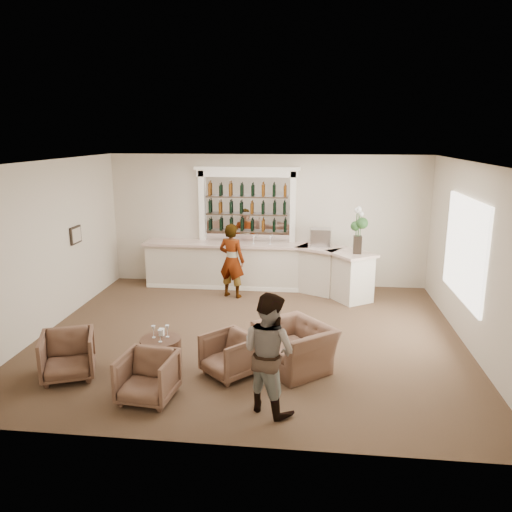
{
  "coord_description": "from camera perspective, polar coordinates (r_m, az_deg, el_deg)",
  "views": [
    {
      "loc": [
        1.12,
        -8.91,
        3.79
      ],
      "look_at": [
        0.01,
        0.9,
        1.36
      ],
      "focal_mm": 35.0,
      "sensor_mm": 36.0,
      "label": 1
    }
  ],
  "objects": [
    {
      "name": "ground",
      "position": [
        9.75,
        -0.67,
        -9.07
      ],
      "size": [
        8.0,
        8.0,
        0.0
      ],
      "primitive_type": "plane",
      "color": "brown",
      "rests_on": "ground"
    },
    {
      "name": "room_shell",
      "position": [
        9.78,
        0.76,
        5.27
      ],
      "size": [
        8.04,
        7.02,
        3.32
      ],
      "color": "beige",
      "rests_on": "ground"
    },
    {
      "name": "bar_counter",
      "position": [
        12.4,
        0.29,
        -1.22
      ],
      "size": [
        5.72,
        1.8,
        1.14
      ],
      "color": "silver",
      "rests_on": "ground"
    },
    {
      "name": "back_bar_alcove",
      "position": [
        12.55,
        -1.04,
        5.75
      ],
      "size": [
        2.64,
        0.25,
        3.0
      ],
      "color": "white",
      "rests_on": "ground"
    },
    {
      "name": "cocktail_table",
      "position": [
        8.59,
        -10.8,
        -10.8
      ],
      "size": [
        0.68,
        0.68,
        0.5
      ],
      "primitive_type": "cylinder",
      "color": "#553225",
      "rests_on": "ground"
    },
    {
      "name": "sommelier",
      "position": [
        11.74,
        -2.79,
        -0.53
      ],
      "size": [
        0.75,
        0.61,
        1.77
      ],
      "primitive_type": "imported",
      "rotation": [
        0.0,
        0.0,
        2.81
      ],
      "color": "gray",
      "rests_on": "ground"
    },
    {
      "name": "guest",
      "position": [
        7.0,
        1.46,
        -10.95
      ],
      "size": [
        1.06,
        1.01,
        1.72
      ],
      "primitive_type": "imported",
      "rotation": [
        0.0,
        0.0,
        2.53
      ],
      "color": "gray",
      "rests_on": "ground"
    },
    {
      "name": "armchair_left",
      "position": [
        8.6,
        -20.71,
        -10.58
      ],
      "size": [
        1.04,
        1.05,
        0.74
      ],
      "primitive_type": "imported",
      "rotation": [
        0.0,
        0.0,
        0.38
      ],
      "color": "brown",
      "rests_on": "ground"
    },
    {
      "name": "armchair_center",
      "position": [
        7.61,
        -12.29,
        -13.37
      ],
      "size": [
        0.83,
        0.85,
        0.71
      ],
      "primitive_type": "imported",
      "rotation": [
        0.0,
        0.0,
        -0.1
      ],
      "color": "brown",
      "rests_on": "ground"
    },
    {
      "name": "armchair_right",
      "position": [
        8.15,
        -3.06,
        -11.23
      ],
      "size": [
        1.05,
        1.05,
        0.69
      ],
      "primitive_type": "imported",
      "rotation": [
        0.0,
        0.0,
        -0.75
      ],
      "color": "brown",
      "rests_on": "ground"
    },
    {
      "name": "armchair_far",
      "position": [
        8.37,
        4.48,
        -10.31
      ],
      "size": [
        1.52,
        1.53,
        0.75
      ],
      "primitive_type": "imported",
      "rotation": [
        0.0,
        0.0,
        -0.86
      ],
      "color": "brown",
      "rests_on": "ground"
    },
    {
      "name": "espresso_machine",
      "position": [
        12.18,
        7.38,
        2.14
      ],
      "size": [
        0.49,
        0.41,
        0.42
      ],
      "primitive_type": "cube",
      "rotation": [
        0.0,
        0.0,
        -0.02
      ],
      "color": "#B6B6BA",
      "rests_on": "bar_counter"
    },
    {
      "name": "flower_vase",
      "position": [
        11.45,
        11.61,
        3.22
      ],
      "size": [
        0.28,
        0.28,
        1.07
      ],
      "color": "black",
      "rests_on": "bar_counter"
    },
    {
      "name": "wine_glass_bar_left",
      "position": [
        12.3,
        1.63,
        1.86
      ],
      "size": [
        0.07,
        0.07,
        0.21
      ],
      "primitive_type": null,
      "color": "white",
      "rests_on": "bar_counter"
    },
    {
      "name": "wine_glass_bar_right",
      "position": [
        12.33,
        -0.29,
        1.89
      ],
      "size": [
        0.07,
        0.07,
        0.21
      ],
      "primitive_type": null,
      "color": "white",
      "rests_on": "bar_counter"
    },
    {
      "name": "wine_glass_tbl_a",
      "position": [
        8.51,
        -11.63,
        -8.47
      ],
      "size": [
        0.07,
        0.07,
        0.21
      ],
      "primitive_type": null,
      "color": "white",
      "rests_on": "cocktail_table"
    },
    {
      "name": "wine_glass_tbl_b",
      "position": [
        8.49,
        -10.1,
        -8.45
      ],
      "size": [
        0.07,
        0.07,
        0.21
      ],
      "primitive_type": null,
      "color": "white",
      "rests_on": "cocktail_table"
    },
    {
      "name": "wine_glass_tbl_c",
      "position": [
        8.32,
        -10.91,
        -8.96
      ],
      "size": [
        0.07,
        0.07,
        0.21
      ],
      "primitive_type": null,
      "color": "white",
      "rests_on": "cocktail_table"
    },
    {
      "name": "napkin_holder",
      "position": [
        8.6,
        -10.75,
        -8.53
      ],
      "size": [
        0.08,
        0.08,
        0.12
      ],
      "primitive_type": "cube",
      "color": "white",
      "rests_on": "cocktail_table"
    }
  ]
}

